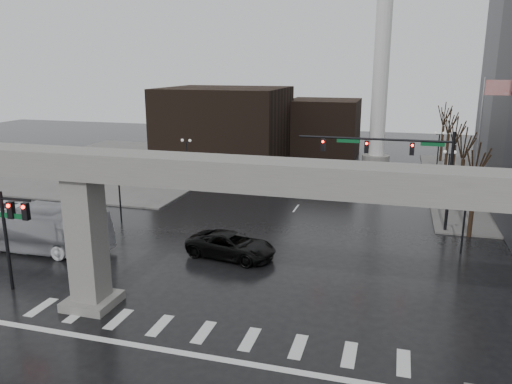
# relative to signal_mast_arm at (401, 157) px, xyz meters

# --- Properties ---
(ground) EXTENTS (160.00, 160.00, 0.00)m
(ground) POSITION_rel_signal_mast_arm_xyz_m (-8.99, -18.80, -5.83)
(ground) COLOR black
(ground) RESTS_ON ground
(sidewalk_nw) EXTENTS (28.00, 36.00, 0.15)m
(sidewalk_nw) POSITION_rel_signal_mast_arm_xyz_m (-34.99, 17.20, -5.75)
(sidewalk_nw) COLOR #64615F
(sidewalk_nw) RESTS_ON ground
(elevated_guideway) EXTENTS (48.00, 2.60, 8.70)m
(elevated_guideway) POSITION_rel_signal_mast_arm_xyz_m (-7.73, -18.80, 1.05)
(elevated_guideway) COLOR gray
(elevated_guideway) RESTS_ON ground
(building_far_left) EXTENTS (16.00, 14.00, 10.00)m
(building_far_left) POSITION_rel_signal_mast_arm_xyz_m (-22.99, 23.20, -0.83)
(building_far_left) COLOR black
(building_far_left) RESTS_ON ground
(building_far_mid) EXTENTS (10.00, 10.00, 8.00)m
(building_far_mid) POSITION_rel_signal_mast_arm_xyz_m (-10.99, 33.20, -1.83)
(building_far_mid) COLOR black
(building_far_mid) RESTS_ON ground
(smokestack) EXTENTS (3.60, 3.60, 30.00)m
(smokestack) POSITION_rel_signal_mast_arm_xyz_m (-2.99, 27.20, 7.52)
(smokestack) COLOR silver
(smokestack) RESTS_ON ground
(signal_mast_arm) EXTENTS (12.12, 0.43, 8.00)m
(signal_mast_arm) POSITION_rel_signal_mast_arm_xyz_m (0.00, 0.00, 0.00)
(signal_mast_arm) COLOR black
(signal_mast_arm) RESTS_ON ground
(signal_left_pole) EXTENTS (2.30, 0.30, 6.00)m
(signal_left_pole) POSITION_rel_signal_mast_arm_xyz_m (-21.24, -18.30, -1.76)
(signal_left_pole) COLOR black
(signal_left_pole) RESTS_ON ground
(flagpole_assembly) EXTENTS (2.06, 0.12, 12.00)m
(flagpole_assembly) POSITION_rel_signal_mast_arm_xyz_m (6.30, 3.20, 1.70)
(flagpole_assembly) COLOR silver
(flagpole_assembly) RESTS_ON ground
(lamp_right_0) EXTENTS (1.22, 0.32, 5.11)m
(lamp_right_0) POSITION_rel_signal_mast_arm_xyz_m (4.51, -4.80, -2.36)
(lamp_right_0) COLOR black
(lamp_right_0) RESTS_ON ground
(lamp_right_1) EXTENTS (1.22, 0.32, 5.11)m
(lamp_right_1) POSITION_rel_signal_mast_arm_xyz_m (4.51, 9.20, -2.36)
(lamp_right_1) COLOR black
(lamp_right_1) RESTS_ON ground
(lamp_right_2) EXTENTS (1.22, 0.32, 5.11)m
(lamp_right_2) POSITION_rel_signal_mast_arm_xyz_m (4.51, 23.20, -2.36)
(lamp_right_2) COLOR black
(lamp_right_2) RESTS_ON ground
(lamp_left_0) EXTENTS (1.22, 0.32, 5.11)m
(lamp_left_0) POSITION_rel_signal_mast_arm_xyz_m (-22.49, -4.80, -2.36)
(lamp_left_0) COLOR black
(lamp_left_0) RESTS_ON ground
(lamp_left_1) EXTENTS (1.22, 0.32, 5.11)m
(lamp_left_1) POSITION_rel_signal_mast_arm_xyz_m (-22.49, 9.20, -2.36)
(lamp_left_1) COLOR black
(lamp_left_1) RESTS_ON ground
(lamp_left_2) EXTENTS (1.22, 0.32, 5.11)m
(lamp_left_2) POSITION_rel_signal_mast_arm_xyz_m (-22.49, 23.20, -2.36)
(lamp_left_2) COLOR black
(lamp_left_2) RESTS_ON ground
(tree_right_0) EXTENTS (1.09, 1.58, 7.50)m
(tree_right_0) POSITION_rel_signal_mast_arm_xyz_m (5.54, -0.78, -3.04)
(tree_right_0) COLOR black
(tree_right_0) RESTS_ON ground
(tree_right_1) EXTENTS (1.09, 1.61, 7.67)m
(tree_right_1) POSITION_rel_signal_mast_arm_xyz_m (5.54, 7.22, -2.98)
(tree_right_1) COLOR black
(tree_right_1) RESTS_ON ground
(tree_right_2) EXTENTS (1.10, 1.63, 7.85)m
(tree_right_2) POSITION_rel_signal_mast_arm_xyz_m (5.54, 15.22, -2.91)
(tree_right_2) COLOR black
(tree_right_2) RESTS_ON ground
(tree_right_3) EXTENTS (1.11, 1.66, 8.02)m
(tree_right_3) POSITION_rel_signal_mast_arm_xyz_m (5.54, 23.22, -2.85)
(tree_right_3) COLOR black
(tree_right_3) RESTS_ON ground
(tree_right_4) EXTENTS (1.12, 1.69, 8.19)m
(tree_right_4) POSITION_rel_signal_mast_arm_xyz_m (5.54, 31.22, -2.79)
(tree_right_4) COLOR black
(tree_right_4) RESTS_ON ground
(pickup_truck) EXTENTS (6.63, 3.87, 1.73)m
(pickup_truck) POSITION_rel_signal_mast_arm_xyz_m (-10.88, -9.91, -4.96)
(pickup_truck) COLOR black
(pickup_truck) RESTS_ON ground
(city_bus) EXTENTS (12.05, 2.91, 3.35)m
(city_bus) POSITION_rel_signal_mast_arm_xyz_m (-25.16, -12.46, -4.15)
(city_bus) COLOR silver
(city_bus) RESTS_ON ground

